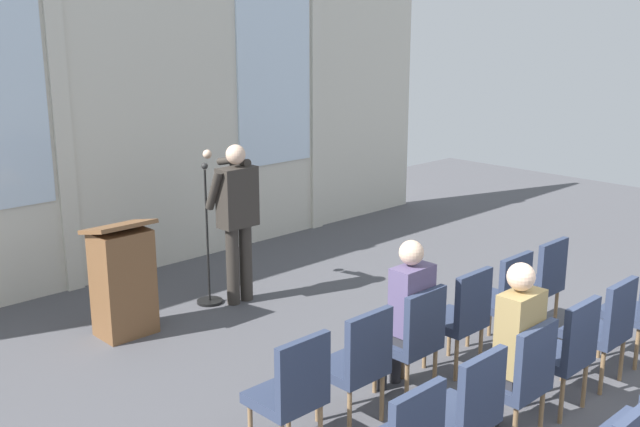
{
  "coord_description": "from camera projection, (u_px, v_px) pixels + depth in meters",
  "views": [
    {
      "loc": [
        -4.77,
        -1.05,
        3.0
      ],
      "look_at": [
        -0.01,
        3.89,
        1.23
      ],
      "focal_mm": 42.19,
      "sensor_mm": 36.0,
      "label": 1
    }
  ],
  "objects": [
    {
      "name": "chair_r1_c4",
      "position": [
        605.0,
        325.0,
        6.26
      ],
      "size": [
        0.46,
        0.44,
        0.94
      ],
      "color": "olive",
      "rests_on": "ground"
    },
    {
      "name": "chair_r0_c1",
      "position": [
        358.0,
        360.0,
        5.61
      ],
      "size": [
        0.46,
        0.44,
        0.94
      ],
      "color": "olive",
      "rests_on": "ground"
    },
    {
      "name": "chair_r0_c4",
      "position": [
        504.0,
        295.0,
        6.94
      ],
      "size": [
        0.46,
        0.44,
        0.94
      ],
      "color": "olive",
      "rests_on": "ground"
    },
    {
      "name": "chair_r1_c5",
      "position": [
        639.0,
        305.0,
        6.7
      ],
      "size": [
        0.46,
        0.44,
        0.94
      ],
      "color": "olive",
      "rests_on": "ground"
    },
    {
      "name": "mic_stand",
      "position": [
        209.0,
        274.0,
        8.13
      ],
      "size": [
        0.28,
        0.28,
        1.55
      ],
      "color": "black",
      "rests_on": "ground"
    },
    {
      "name": "chair_r0_c0",
      "position": [
        292.0,
        389.0,
        5.17
      ],
      "size": [
        0.46,
        0.44,
        0.94
      ],
      "color": "olive",
      "rests_on": "ground"
    },
    {
      "name": "speaker",
      "position": [
        237.0,
        212.0,
        8.01
      ],
      "size": [
        0.51,
        0.69,
        1.74
      ],
      "color": "#332D28",
      "rests_on": "ground"
    },
    {
      "name": "audience_r0_c2",
      "position": [
        406.0,
        309.0,
        6.06
      ],
      "size": [
        0.36,
        0.39,
        1.32
      ],
      "color": "#2D2D33",
      "rests_on": "ground"
    },
    {
      "name": "chair_r1_c3",
      "position": [
        566.0,
        348.0,
        5.82
      ],
      "size": [
        0.46,
        0.44,
        0.94
      ],
      "color": "olive",
      "rests_on": "ground"
    },
    {
      "name": "chair_r0_c5",
      "position": [
        541.0,
        279.0,
        7.38
      ],
      "size": [
        0.46,
        0.44,
        0.94
      ],
      "color": "olive",
      "rests_on": "ground"
    },
    {
      "name": "chair_r0_c3",
      "position": [
        462.0,
        314.0,
        6.5
      ],
      "size": [
        0.46,
        0.44,
        0.94
      ],
      "color": "olive",
      "rests_on": "ground"
    },
    {
      "name": "rear_partition",
      "position": [
        152.0,
        115.0,
        8.99
      ],
      "size": [
        9.58,
        0.14,
        3.74
      ],
      "color": "beige",
      "rests_on": "ground"
    },
    {
      "name": "chair_r1_c2",
      "position": [
        520.0,
        375.0,
        5.37
      ],
      "size": [
        0.46,
        0.44,
        0.94
      ],
      "color": "olive",
      "rests_on": "ground"
    },
    {
      "name": "chair_r1_c1",
      "position": [
        466.0,
        407.0,
        4.93
      ],
      "size": [
        0.46,
        0.44,
        0.94
      ],
      "color": "olive",
      "rests_on": "ground"
    },
    {
      "name": "lectern",
      "position": [
        123.0,
        280.0,
        7.27
      ],
      "size": [
        0.6,
        0.48,
        1.16
      ],
      "color": "brown",
      "rests_on": "ground"
    },
    {
      "name": "chair_r0_c2",
      "position": [
        413.0,
        335.0,
        6.06
      ],
      "size": [
        0.46,
        0.44,
        0.94
      ],
      "color": "olive",
      "rests_on": "ground"
    },
    {
      "name": "audience_r1_c2",
      "position": [
        512.0,
        343.0,
        5.37
      ],
      "size": [
        0.36,
        0.39,
        1.37
      ],
      "color": "#2D2D33",
      "rests_on": "ground"
    }
  ]
}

